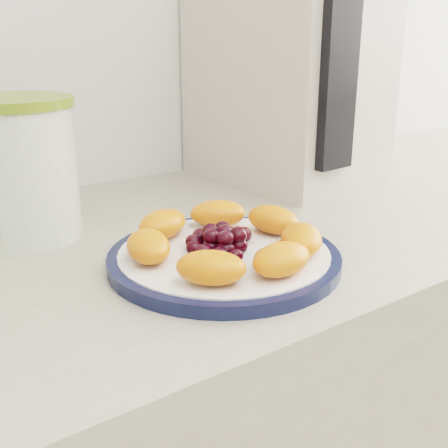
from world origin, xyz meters
TOP-DOWN VIEW (x-y plane):
  - plate_rim at (-0.09, 1.08)m, footprint 0.27×0.27m
  - plate_face at (-0.09, 1.08)m, footprint 0.24×0.24m
  - canister at (-0.25, 1.30)m, footprint 0.15×0.15m
  - canister_lid at (-0.25, 1.30)m, footprint 0.16×0.16m
  - appliance_body at (0.23, 1.35)m, footprint 0.24×0.33m
  - appliance_panel at (0.19, 1.18)m, footprint 0.07×0.03m
  - fruit_plate at (-0.09, 1.07)m, footprint 0.23×0.23m

SIDE VIEW (x-z plane):
  - plate_rim at x=-0.09m, z-range 0.90..0.91m
  - plate_face at x=-0.09m, z-range 0.90..0.92m
  - fruit_plate at x=-0.09m, z-range 0.92..0.95m
  - canister at x=-0.25m, z-range 0.90..1.07m
  - canister_lid at x=-0.25m, z-range 1.07..1.08m
  - appliance_body at x=0.23m, z-range 0.90..1.29m
  - appliance_panel at x=0.19m, z-range 0.96..1.25m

